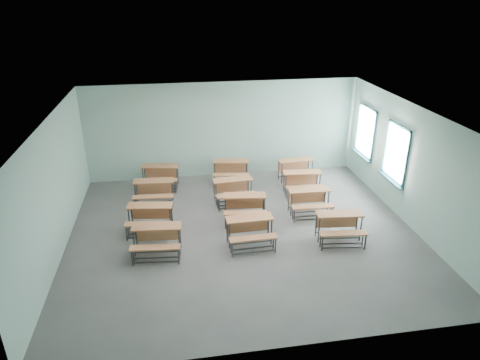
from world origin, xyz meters
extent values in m
cube|color=slate|center=(0.00, 0.00, -0.01)|extent=(9.00, 8.00, 0.02)
cube|color=silver|center=(0.00, 0.00, 3.21)|extent=(9.00, 8.00, 0.02)
cube|color=#9CC3B4|center=(0.00, 4.01, 1.60)|extent=(9.00, 0.02, 3.20)
cube|color=#9CC3B4|center=(0.00, -4.01, 1.60)|extent=(9.00, 0.02, 3.20)
cube|color=#9CC3B4|center=(-4.51, 0.00, 1.60)|extent=(0.02, 8.00, 3.20)
cube|color=#9CC3B4|center=(4.51, 0.00, 1.60)|extent=(0.02, 8.00, 3.20)
cube|color=#1C484F|center=(4.47, 2.80, 0.93)|extent=(0.06, 1.20, 0.06)
cube|color=#1C484F|center=(4.47, 2.80, 2.47)|extent=(0.06, 1.20, 0.06)
cube|color=#1C484F|center=(4.47, 2.23, 1.70)|extent=(0.06, 0.06, 1.60)
cube|color=#1C484F|center=(4.47, 3.37, 1.70)|extent=(0.06, 0.06, 1.60)
cube|color=#1C484F|center=(4.47, 2.80, 1.70)|extent=(0.04, 0.04, 1.48)
cube|color=#1C484F|center=(4.47, 2.80, 1.70)|extent=(0.04, 1.08, 0.04)
cube|color=#1C484F|center=(4.43, 2.80, 0.87)|extent=(0.14, 1.28, 0.04)
cube|color=white|center=(4.50, 2.80, 1.70)|extent=(0.01, 1.08, 1.48)
cube|color=#1C484F|center=(4.47, 0.80, 0.93)|extent=(0.06, 1.20, 0.06)
cube|color=#1C484F|center=(4.47, 0.80, 2.47)|extent=(0.06, 1.20, 0.06)
cube|color=#1C484F|center=(4.47, 0.23, 1.70)|extent=(0.06, 0.06, 1.60)
cube|color=#1C484F|center=(4.47, 1.37, 1.70)|extent=(0.06, 0.06, 1.60)
cube|color=#1C484F|center=(4.47, 0.80, 1.70)|extent=(0.04, 0.04, 1.48)
cube|color=#1C484F|center=(4.47, 0.80, 1.70)|extent=(0.04, 1.08, 0.04)
cube|color=#1C484F|center=(4.43, 0.80, 0.87)|extent=(0.14, 1.28, 0.04)
cube|color=white|center=(4.50, 0.80, 1.70)|extent=(0.01, 1.08, 1.48)
cube|color=#B36A40|center=(-2.20, -0.52, 0.71)|extent=(1.20, 0.50, 0.04)
cube|color=#B36A40|center=(-2.19, -0.34, 0.41)|extent=(1.11, 0.13, 0.40)
cylinder|color=#383B3D|center=(-2.75, -0.62, 0.35)|extent=(0.04, 0.04, 0.69)
cylinder|color=#383B3D|center=(-1.69, -0.73, 0.35)|extent=(0.04, 0.04, 0.69)
cylinder|color=#383B3D|center=(-2.72, -0.31, 0.35)|extent=(0.04, 0.04, 0.69)
cylinder|color=#383B3D|center=(-1.66, -0.42, 0.35)|extent=(0.04, 0.04, 0.69)
cube|color=#383B3D|center=(-2.22, -0.68, 0.10)|extent=(1.07, 0.13, 0.03)
cube|color=#383B3D|center=(-2.19, -0.37, 0.10)|extent=(1.07, 0.13, 0.03)
cube|color=#B36A40|center=(-2.25, -0.99, 0.42)|extent=(1.18, 0.35, 0.03)
cylinder|color=#383B3D|center=(-2.79, -1.03, 0.20)|extent=(0.04, 0.04, 0.40)
cylinder|color=#383B3D|center=(-1.72, -1.13, 0.20)|extent=(0.04, 0.04, 0.40)
cylinder|color=#383B3D|center=(-2.77, -0.84, 0.20)|extent=(0.04, 0.04, 0.40)
cylinder|color=#383B3D|center=(-1.71, -0.95, 0.20)|extent=(0.04, 0.04, 0.40)
cube|color=#383B3D|center=(-2.26, -1.08, 0.08)|extent=(1.07, 0.13, 0.03)
cube|color=#383B3D|center=(-2.24, -0.89, 0.08)|extent=(1.07, 0.13, 0.03)
cube|color=#B36A40|center=(0.06, -0.48, 0.71)|extent=(1.18, 0.43, 0.04)
cube|color=#B36A40|center=(0.06, -0.30, 0.41)|extent=(1.11, 0.06, 0.40)
cylinder|color=#383B3D|center=(-0.47, -0.65, 0.35)|extent=(0.04, 0.04, 0.69)
cylinder|color=#383B3D|center=(0.60, -0.62, 0.35)|extent=(0.04, 0.04, 0.69)
cylinder|color=#383B3D|center=(-0.48, -0.34, 0.35)|extent=(0.04, 0.04, 0.69)
cylinder|color=#383B3D|center=(0.59, -0.30, 0.35)|extent=(0.04, 0.04, 0.69)
cube|color=#383B3D|center=(0.07, -0.63, 0.10)|extent=(1.07, 0.06, 0.03)
cube|color=#383B3D|center=(0.06, -0.32, 0.10)|extent=(1.07, 0.06, 0.03)
cube|color=#B36A40|center=(0.08, -0.94, 0.42)|extent=(1.17, 0.28, 0.03)
cylinder|color=#383B3D|center=(-0.45, -1.05, 0.20)|extent=(0.04, 0.04, 0.40)
cylinder|color=#383B3D|center=(0.62, -1.02, 0.20)|extent=(0.04, 0.04, 0.40)
cylinder|color=#383B3D|center=(-0.46, -0.87, 0.20)|extent=(0.04, 0.04, 0.40)
cylinder|color=#383B3D|center=(0.61, -0.83, 0.20)|extent=(0.04, 0.04, 0.40)
cube|color=#383B3D|center=(0.08, -1.04, 0.08)|extent=(1.07, 0.06, 0.03)
cube|color=#383B3D|center=(0.08, -0.85, 0.08)|extent=(1.07, 0.06, 0.03)
cube|color=#B36A40|center=(2.35, -0.63, 0.71)|extent=(1.20, 0.51, 0.04)
cube|color=#B36A40|center=(2.37, -0.45, 0.41)|extent=(1.10, 0.13, 0.40)
cylinder|color=#383B3D|center=(1.80, -0.73, 0.35)|extent=(0.04, 0.04, 0.69)
cylinder|color=#383B3D|center=(2.87, -0.84, 0.35)|extent=(0.04, 0.04, 0.69)
cylinder|color=#383B3D|center=(1.83, -0.42, 0.35)|extent=(0.04, 0.04, 0.69)
cylinder|color=#383B3D|center=(2.90, -0.53, 0.35)|extent=(0.04, 0.04, 0.69)
cube|color=#383B3D|center=(2.33, -0.78, 0.10)|extent=(1.07, 0.14, 0.03)
cube|color=#383B3D|center=(2.37, -0.48, 0.10)|extent=(1.07, 0.14, 0.03)
cube|color=#B36A40|center=(2.30, -1.09, 0.42)|extent=(1.19, 0.36, 0.03)
cylinder|color=#383B3D|center=(1.76, -1.13, 0.20)|extent=(0.04, 0.04, 0.40)
cylinder|color=#383B3D|center=(2.83, -1.24, 0.20)|extent=(0.04, 0.04, 0.40)
cylinder|color=#383B3D|center=(1.78, -0.95, 0.20)|extent=(0.04, 0.04, 0.40)
cylinder|color=#383B3D|center=(2.84, -1.06, 0.20)|extent=(0.04, 0.04, 0.40)
cube|color=#383B3D|center=(2.29, -1.19, 0.08)|extent=(1.07, 0.14, 0.03)
cube|color=#383B3D|center=(2.31, -1.00, 0.08)|extent=(1.07, 0.14, 0.03)
cube|color=#B36A40|center=(-2.39, 0.60, 0.71)|extent=(1.21, 0.55, 0.04)
cube|color=#B36A40|center=(-2.37, 0.78, 0.41)|extent=(1.10, 0.17, 0.40)
cylinder|color=#383B3D|center=(-2.94, 0.52, 0.35)|extent=(0.04, 0.04, 0.69)
cylinder|color=#383B3D|center=(-1.88, 0.38, 0.35)|extent=(0.04, 0.04, 0.69)
cylinder|color=#383B3D|center=(-2.90, 0.83, 0.35)|extent=(0.04, 0.04, 0.69)
cylinder|color=#383B3D|center=(-1.84, 0.68, 0.35)|extent=(0.04, 0.04, 0.69)
cube|color=#383B3D|center=(-2.41, 0.45, 0.10)|extent=(1.06, 0.18, 0.03)
cube|color=#383B3D|center=(-2.37, 0.76, 0.10)|extent=(1.06, 0.18, 0.03)
cube|color=#B36A40|center=(-2.46, 0.14, 0.42)|extent=(1.19, 0.40, 0.03)
cylinder|color=#383B3D|center=(-3.00, 0.12, 0.20)|extent=(0.04, 0.04, 0.40)
cylinder|color=#383B3D|center=(-1.94, -0.02, 0.20)|extent=(0.04, 0.04, 0.40)
cylinder|color=#383B3D|center=(-2.97, 0.31, 0.20)|extent=(0.04, 0.04, 0.40)
cylinder|color=#383B3D|center=(-1.91, 0.16, 0.20)|extent=(0.04, 0.04, 0.40)
cube|color=#383B3D|center=(-2.47, 0.05, 0.08)|extent=(1.06, 0.18, 0.03)
cube|color=#383B3D|center=(-2.44, 0.23, 0.08)|extent=(1.06, 0.18, 0.03)
cube|color=#B36A40|center=(0.17, 0.79, 0.71)|extent=(1.21, 0.54, 0.04)
cube|color=#B36A40|center=(0.19, 0.97, 0.41)|extent=(1.10, 0.16, 0.40)
cylinder|color=#383B3D|center=(-0.38, 0.71, 0.35)|extent=(0.04, 0.04, 0.69)
cylinder|color=#383B3D|center=(0.68, 0.57, 0.35)|extent=(0.04, 0.04, 0.69)
cylinder|color=#383B3D|center=(-0.34, 1.02, 0.35)|extent=(0.04, 0.04, 0.69)
cylinder|color=#383B3D|center=(0.72, 0.88, 0.35)|extent=(0.04, 0.04, 0.69)
cube|color=#383B3D|center=(0.15, 0.64, 0.10)|extent=(1.06, 0.17, 0.03)
cube|color=#383B3D|center=(0.19, 0.95, 0.10)|extent=(1.06, 0.17, 0.03)
cube|color=#B36A40|center=(0.11, 0.33, 0.42)|extent=(1.19, 0.39, 0.03)
cylinder|color=#383B3D|center=(-0.43, 0.31, 0.20)|extent=(0.04, 0.04, 0.40)
cylinder|color=#383B3D|center=(0.63, 0.17, 0.20)|extent=(0.04, 0.04, 0.40)
cylinder|color=#383B3D|center=(-0.41, 0.49, 0.20)|extent=(0.04, 0.04, 0.40)
cylinder|color=#383B3D|center=(0.65, 0.35, 0.20)|extent=(0.04, 0.04, 0.40)
cube|color=#383B3D|center=(0.10, 0.24, 0.08)|extent=(1.06, 0.17, 0.03)
cube|color=#383B3D|center=(0.12, 0.42, 0.08)|extent=(1.06, 0.17, 0.03)
cube|color=#B36A40|center=(2.02, 0.85, 0.71)|extent=(1.18, 0.43, 0.04)
cube|color=#B36A40|center=(2.03, 1.03, 0.41)|extent=(1.11, 0.06, 0.40)
cylinder|color=#383B3D|center=(1.48, 0.71, 0.35)|extent=(0.04, 0.04, 0.69)
cylinder|color=#383B3D|center=(2.55, 0.67, 0.35)|extent=(0.04, 0.04, 0.69)
cylinder|color=#383B3D|center=(1.49, 1.03, 0.35)|extent=(0.04, 0.04, 0.69)
cylinder|color=#383B3D|center=(2.56, 0.99, 0.35)|extent=(0.04, 0.04, 0.69)
cube|color=#383B3D|center=(2.02, 0.69, 0.10)|extent=(1.07, 0.07, 0.03)
cube|color=#383B3D|center=(2.03, 1.01, 0.10)|extent=(1.07, 0.07, 0.03)
cube|color=#B36A40|center=(2.01, 0.38, 0.42)|extent=(1.18, 0.29, 0.03)
cylinder|color=#383B3D|center=(1.47, 0.31, 0.20)|extent=(0.04, 0.04, 0.40)
cylinder|color=#383B3D|center=(2.54, 0.27, 0.20)|extent=(0.04, 0.04, 0.40)
cylinder|color=#383B3D|center=(1.47, 0.50, 0.20)|extent=(0.04, 0.04, 0.40)
cylinder|color=#383B3D|center=(2.54, 0.46, 0.20)|extent=(0.04, 0.04, 0.40)
cube|color=#383B3D|center=(2.00, 0.29, 0.08)|extent=(1.07, 0.07, 0.03)
cube|color=#383B3D|center=(2.01, 0.48, 0.08)|extent=(1.07, 0.07, 0.03)
cube|color=#B36A40|center=(-2.33, 2.19, 0.71)|extent=(1.19, 0.46, 0.04)
cube|color=#B36A40|center=(-2.32, 2.37, 0.41)|extent=(1.11, 0.09, 0.40)
cylinder|color=#383B3D|center=(-2.87, 2.06, 0.35)|extent=(0.04, 0.04, 0.69)
cylinder|color=#383B3D|center=(-1.80, 2.00, 0.35)|extent=(0.04, 0.04, 0.69)
cylinder|color=#383B3D|center=(-2.85, 2.37, 0.35)|extent=(0.04, 0.04, 0.69)
cylinder|color=#383B3D|center=(-1.78, 2.31, 0.35)|extent=(0.04, 0.04, 0.69)
cube|color=#383B3D|center=(-2.34, 2.03, 0.10)|extent=(1.07, 0.09, 0.03)
cube|color=#383B3D|center=(-2.32, 2.34, 0.10)|extent=(1.07, 0.09, 0.03)
cube|color=#B36A40|center=(-2.36, 1.72, 0.42)|extent=(1.18, 0.31, 0.03)
cylinder|color=#383B3D|center=(-2.90, 1.66, 0.20)|extent=(0.04, 0.04, 0.40)
cylinder|color=#383B3D|center=(-1.83, 1.60, 0.20)|extent=(0.04, 0.04, 0.40)
cylinder|color=#383B3D|center=(-2.88, 1.84, 0.20)|extent=(0.04, 0.04, 0.40)
cylinder|color=#383B3D|center=(-1.82, 1.78, 0.20)|extent=(0.04, 0.04, 0.40)
cube|color=#383B3D|center=(-2.36, 1.63, 0.08)|extent=(1.07, 0.09, 0.03)
cube|color=#383B3D|center=(-2.35, 1.81, 0.08)|extent=(1.07, 0.09, 0.03)
cube|color=#B36A40|center=(-0.01, 1.91, 0.71)|extent=(1.20, 0.49, 0.04)
cube|color=#B36A40|center=(-0.03, 2.09, 0.41)|extent=(1.11, 0.12, 0.40)
cylinder|color=#383B3D|center=(-0.53, 1.71, 0.35)|extent=(0.04, 0.04, 0.69)
cylinder|color=#383B3D|center=(0.54, 1.80, 0.35)|extent=(0.04, 0.04, 0.69)
cylinder|color=#383B3D|center=(-0.56, 2.02, 0.35)|extent=(0.04, 0.04, 0.69)
cylinder|color=#383B3D|center=(0.51, 2.11, 0.35)|extent=(0.04, 0.04, 0.69)
cube|color=#383B3D|center=(0.00, 1.75, 0.10)|extent=(1.07, 0.12, 0.03)
cube|color=#383B3D|center=(-0.02, 2.06, 0.10)|extent=(1.07, 0.12, 0.03)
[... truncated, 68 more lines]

